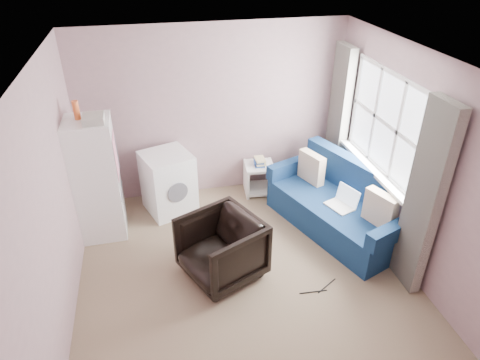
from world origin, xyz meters
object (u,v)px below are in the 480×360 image
(side_table, at_px, (259,176))
(armchair, at_px, (221,246))
(fridge, at_px, (96,179))
(washing_machine, at_px, (168,181))
(sofa, at_px, (341,206))

(side_table, bearing_deg, armchair, -117.95)
(fridge, relative_size, washing_machine, 2.07)
(fridge, relative_size, sofa, 0.84)
(side_table, bearing_deg, washing_machine, -172.70)
(armchair, relative_size, sofa, 0.38)
(armchair, distance_m, washing_machine, 1.57)
(armchair, relative_size, fridge, 0.45)
(fridge, xyz_separation_m, side_table, (2.26, 0.52, -0.54))
(fridge, bearing_deg, sofa, -11.51)
(washing_machine, bearing_deg, side_table, -12.06)
(side_table, bearing_deg, fridge, -166.95)
(armchair, height_order, side_table, armchair)
(side_table, bearing_deg, sofa, -52.37)
(fridge, bearing_deg, side_table, 11.94)
(sofa, bearing_deg, fridge, 148.77)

